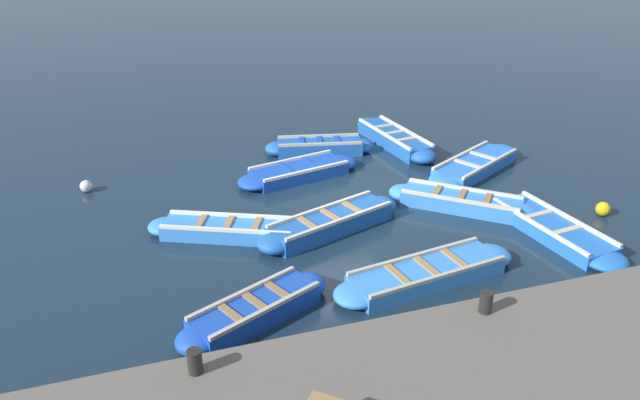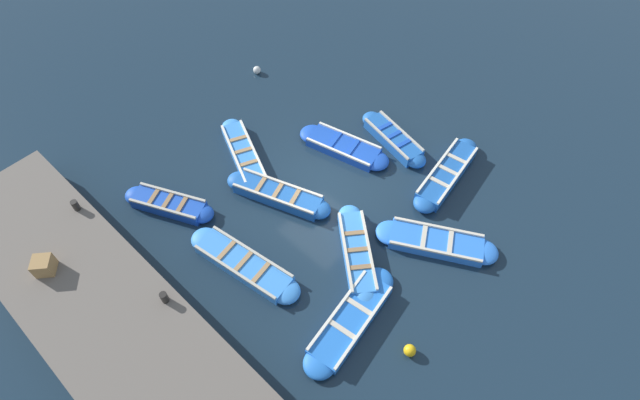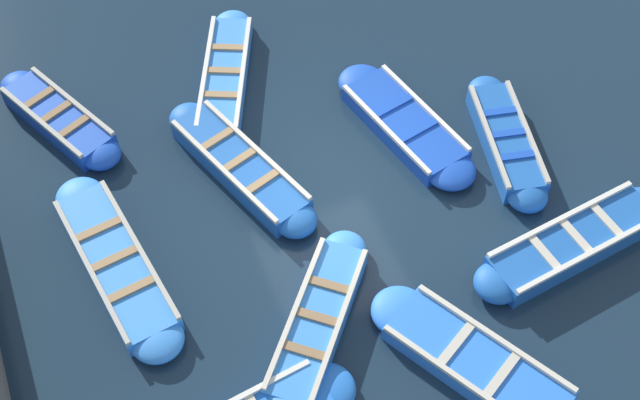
{
  "view_description": "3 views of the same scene",
  "coord_description": "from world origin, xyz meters",
  "px_view_note": "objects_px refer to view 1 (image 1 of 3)",
  "views": [
    {
      "loc": [
        12.85,
        -4.78,
        6.64
      ],
      "look_at": [
        0.61,
        -0.82,
        0.42
      ],
      "focal_mm": 35.0,
      "sensor_mm": 36.0,
      "label": 1
    },
    {
      "loc": [
        7.62,
        6.88,
        13.13
      ],
      "look_at": [
        0.67,
        0.41,
        0.36
      ],
      "focal_mm": 28.0,
      "sensor_mm": 36.0,
      "label": 2
    },
    {
      "loc": [
        3.69,
        8.55,
        12.22
      ],
      "look_at": [
        0.4,
        0.47,
        0.37
      ],
      "focal_mm": 50.0,
      "sensor_mm": 36.0,
      "label": 3
    }
  ],
  "objects_px": {
    "boat_outer_right": "(552,228)",
    "boat_centre": "(461,202)",
    "boat_end_of_row": "(394,139)",
    "buoy_yellow_far": "(86,186)",
    "buoy_orange_near": "(603,209)",
    "bollard_mid_north": "(486,302)",
    "buoy_white_drifting": "(172,229)",
    "boat_alongside": "(299,172)",
    "boat_outer_left": "(331,223)",
    "boat_bow_out": "(229,230)",
    "boat_stern_in": "(426,274)",
    "boat_drifting": "(475,165)",
    "bollard_north": "(195,362)",
    "boat_mid_row": "(255,311)",
    "boat_inner_gap": "(320,147)"
  },
  "relations": [
    {
      "from": "boat_mid_row",
      "to": "boat_bow_out",
      "type": "bearing_deg",
      "value": 178.03
    },
    {
      "from": "boat_end_of_row",
      "to": "boat_drifting",
      "type": "bearing_deg",
      "value": 27.98
    },
    {
      "from": "boat_centre",
      "to": "buoy_yellow_far",
      "type": "relative_size",
      "value": 10.34
    },
    {
      "from": "boat_outer_left",
      "to": "bollard_north",
      "type": "xyz_separation_m",
      "value": [
        4.84,
        -3.54,
        0.96
      ]
    },
    {
      "from": "boat_drifting",
      "to": "boat_stern_in",
      "type": "distance_m",
      "value": 5.85
    },
    {
      "from": "boat_outer_left",
      "to": "buoy_white_drifting",
      "type": "distance_m",
      "value": 3.47
    },
    {
      "from": "boat_outer_right",
      "to": "buoy_orange_near",
      "type": "height_order",
      "value": "boat_outer_right"
    },
    {
      "from": "boat_centre",
      "to": "buoy_white_drifting",
      "type": "distance_m",
      "value": 6.7
    },
    {
      "from": "boat_stern_in",
      "to": "buoy_yellow_far",
      "type": "height_order",
      "value": "boat_stern_in"
    },
    {
      "from": "boat_centre",
      "to": "boat_outer_left",
      "type": "relative_size",
      "value": 0.85
    },
    {
      "from": "buoy_orange_near",
      "to": "buoy_yellow_far",
      "type": "relative_size",
      "value": 1.09
    },
    {
      "from": "boat_outer_left",
      "to": "buoy_yellow_far",
      "type": "xyz_separation_m",
      "value": [
        -3.84,
        -5.17,
        -0.05
      ]
    },
    {
      "from": "boat_mid_row",
      "to": "boat_inner_gap",
      "type": "bearing_deg",
      "value": 154.11
    },
    {
      "from": "boat_outer_left",
      "to": "buoy_orange_near",
      "type": "bearing_deg",
      "value": 78.96
    },
    {
      "from": "boat_centre",
      "to": "bollard_north",
      "type": "height_order",
      "value": "bollard_north"
    },
    {
      "from": "boat_end_of_row",
      "to": "buoy_yellow_far",
      "type": "relative_size",
      "value": 12.57
    },
    {
      "from": "boat_stern_in",
      "to": "buoy_orange_near",
      "type": "xyz_separation_m",
      "value": [
        -1.25,
        5.16,
        0.0
      ]
    },
    {
      "from": "boat_outer_right",
      "to": "buoy_orange_near",
      "type": "distance_m",
      "value": 1.76
    },
    {
      "from": "boat_outer_left",
      "to": "buoy_white_drifting",
      "type": "height_order",
      "value": "boat_outer_left"
    },
    {
      "from": "boat_drifting",
      "to": "buoy_orange_near",
      "type": "xyz_separation_m",
      "value": [
        3.26,
        1.44,
        0.01
      ]
    },
    {
      "from": "boat_inner_gap",
      "to": "boat_outer_left",
      "type": "xyz_separation_m",
      "value": [
        4.54,
        -1.21,
        0.0
      ]
    },
    {
      "from": "boat_end_of_row",
      "to": "buoy_yellow_far",
      "type": "height_order",
      "value": "boat_end_of_row"
    },
    {
      "from": "boat_alongside",
      "to": "boat_drifting",
      "type": "bearing_deg",
      "value": 77.63
    },
    {
      "from": "boat_inner_gap",
      "to": "boat_outer_right",
      "type": "relative_size",
      "value": 0.82
    },
    {
      "from": "boat_drifting",
      "to": "buoy_white_drifting",
      "type": "height_order",
      "value": "boat_drifting"
    },
    {
      "from": "buoy_yellow_far",
      "to": "boat_inner_gap",
      "type": "bearing_deg",
      "value": 96.24
    },
    {
      "from": "boat_alongside",
      "to": "boat_outer_left",
      "type": "relative_size",
      "value": 0.96
    },
    {
      "from": "boat_outer_right",
      "to": "boat_centre",
      "type": "height_order",
      "value": "boat_centre"
    },
    {
      "from": "buoy_orange_near",
      "to": "boat_outer_left",
      "type": "bearing_deg",
      "value": -101.04
    },
    {
      "from": "boat_stern_in",
      "to": "buoy_white_drifting",
      "type": "distance_m",
      "value": 5.6
    },
    {
      "from": "boat_outer_right",
      "to": "bollard_mid_north",
      "type": "relative_size",
      "value": 11.15
    },
    {
      "from": "boat_end_of_row",
      "to": "boat_stern_in",
      "type": "height_order",
      "value": "boat_end_of_row"
    },
    {
      "from": "boat_outer_right",
      "to": "buoy_yellow_far",
      "type": "distance_m",
      "value": 11.17
    },
    {
      "from": "boat_bow_out",
      "to": "boat_alongside",
      "type": "distance_m",
      "value": 3.51
    },
    {
      "from": "boat_drifting",
      "to": "boat_stern_in",
      "type": "bearing_deg",
      "value": -39.49
    },
    {
      "from": "boat_stern_in",
      "to": "buoy_white_drifting",
      "type": "bearing_deg",
      "value": -127.44
    },
    {
      "from": "bollard_mid_north",
      "to": "buoy_orange_near",
      "type": "height_order",
      "value": "bollard_mid_north"
    },
    {
      "from": "boat_outer_right",
      "to": "boat_outer_left",
      "type": "relative_size",
      "value": 1.05
    },
    {
      "from": "boat_outer_right",
      "to": "boat_outer_left",
      "type": "bearing_deg",
      "value": -109.88
    },
    {
      "from": "boat_alongside",
      "to": "boat_centre",
      "type": "relative_size",
      "value": 1.13
    },
    {
      "from": "boat_mid_row",
      "to": "boat_drifting",
      "type": "height_order",
      "value": "boat_mid_row"
    },
    {
      "from": "buoy_white_drifting",
      "to": "buoy_yellow_far",
      "type": "bearing_deg",
      "value": -147.88
    },
    {
      "from": "bollard_mid_north",
      "to": "buoy_white_drifting",
      "type": "relative_size",
      "value": 1.28
    },
    {
      "from": "boat_bow_out",
      "to": "bollard_mid_north",
      "type": "distance_m",
      "value": 6.17
    },
    {
      "from": "boat_centre",
      "to": "bollard_mid_north",
      "type": "height_order",
      "value": "bollard_mid_north"
    },
    {
      "from": "boat_bow_out",
      "to": "boat_centre",
      "type": "height_order",
      "value": "boat_centre"
    },
    {
      "from": "boat_mid_row",
      "to": "boat_outer_left",
      "type": "xyz_separation_m",
      "value": [
        -2.66,
        2.29,
        0.01
      ]
    },
    {
      "from": "boat_drifting",
      "to": "boat_end_of_row",
      "type": "distance_m",
      "value": 2.76
    },
    {
      "from": "boat_drifting",
      "to": "buoy_orange_near",
      "type": "height_order",
      "value": "boat_drifting"
    },
    {
      "from": "boat_stern_in",
      "to": "bollard_mid_north",
      "type": "xyz_separation_m",
      "value": [
        2.37,
        -0.28,
        1.0
      ]
    }
  ]
}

